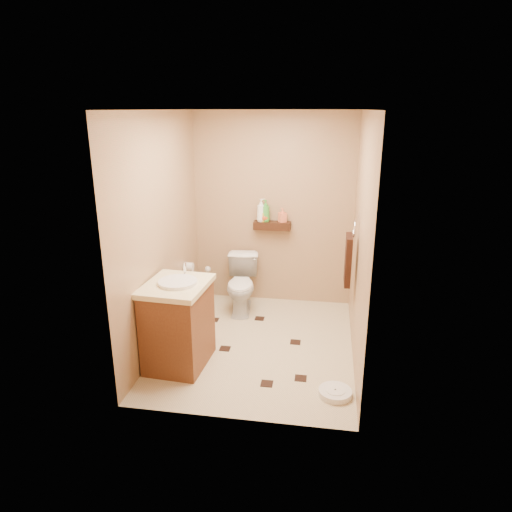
# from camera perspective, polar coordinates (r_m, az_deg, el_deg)

# --- Properties ---
(ground) EXTENTS (2.50, 2.50, 0.00)m
(ground) POSITION_cam_1_polar(r_m,az_deg,el_deg) (4.99, 0.17, -10.96)
(ground) COLOR beige
(ground) RESTS_ON ground
(wall_back) EXTENTS (2.00, 0.04, 2.40)m
(wall_back) POSITION_cam_1_polar(r_m,az_deg,el_deg) (5.73, 2.14, 5.76)
(wall_back) COLOR tan
(wall_back) RESTS_ON ground
(wall_front) EXTENTS (2.00, 0.04, 2.40)m
(wall_front) POSITION_cam_1_polar(r_m,az_deg,el_deg) (3.36, -3.14, -3.19)
(wall_front) COLOR tan
(wall_front) RESTS_ON ground
(wall_left) EXTENTS (0.04, 2.50, 2.40)m
(wall_left) POSITION_cam_1_polar(r_m,az_deg,el_deg) (4.78, -11.75, 2.91)
(wall_left) COLOR tan
(wall_left) RESTS_ON ground
(wall_right) EXTENTS (0.04, 2.50, 2.40)m
(wall_right) POSITION_cam_1_polar(r_m,az_deg,el_deg) (4.49, 12.91, 1.85)
(wall_right) COLOR tan
(wall_right) RESTS_ON ground
(ceiling) EXTENTS (2.00, 2.50, 0.02)m
(ceiling) POSITION_cam_1_polar(r_m,az_deg,el_deg) (4.36, 0.20, 17.82)
(ceiling) COLOR white
(ceiling) RESTS_ON wall_back
(wall_shelf) EXTENTS (0.46, 0.14, 0.10)m
(wall_shelf) POSITION_cam_1_polar(r_m,az_deg,el_deg) (5.69, 2.02, 3.82)
(wall_shelf) COLOR #34170E
(wall_shelf) RESTS_ON wall_back
(floor_accents) EXTENTS (1.22, 1.45, 0.01)m
(floor_accents) POSITION_cam_1_polar(r_m,az_deg,el_deg) (4.95, 0.31, -11.16)
(floor_accents) COLOR black
(floor_accents) RESTS_ON ground
(toilet) EXTENTS (0.45, 0.71, 0.68)m
(toilet) POSITION_cam_1_polar(r_m,az_deg,el_deg) (5.63, -1.81, -3.60)
(toilet) COLOR white
(toilet) RESTS_ON ground
(vanity) EXTENTS (0.62, 0.73, 0.98)m
(vanity) POSITION_cam_1_polar(r_m,az_deg,el_deg) (4.52, -9.71, -8.24)
(vanity) COLOR brown
(vanity) RESTS_ON ground
(bathroom_scale) EXTENTS (0.36, 0.36, 0.06)m
(bathroom_scale) POSITION_cam_1_polar(r_m,az_deg,el_deg) (4.25, 9.86, -16.47)
(bathroom_scale) COLOR white
(bathroom_scale) RESTS_ON ground
(toilet_brush) EXTENTS (0.11, 0.11, 0.47)m
(toilet_brush) POSITION_cam_1_polar(r_m,az_deg,el_deg) (6.02, -5.97, -4.04)
(toilet_brush) COLOR #1B6A6D
(toilet_brush) RESTS_ON ground
(towel_ring) EXTENTS (0.12, 0.30, 0.76)m
(towel_ring) POSITION_cam_1_polar(r_m,az_deg,el_deg) (4.80, 11.50, -0.20)
(towel_ring) COLOR silver
(towel_ring) RESTS_ON wall_right
(toilet_paper) EXTENTS (0.12, 0.11, 0.12)m
(toilet_paper) POSITION_cam_1_polar(r_m,az_deg,el_deg) (5.52, -8.44, -1.37)
(toilet_paper) COLOR white
(toilet_paper) RESTS_ON wall_left
(bottle_a) EXTENTS (0.15, 0.15, 0.28)m
(bottle_a) POSITION_cam_1_polar(r_m,az_deg,el_deg) (5.67, 0.64, 5.76)
(bottle_a) COLOR white
(bottle_a) RESTS_ON wall_shelf
(bottle_b) EXTENTS (0.11, 0.11, 0.17)m
(bottle_b) POSITION_cam_1_polar(r_m,az_deg,el_deg) (5.68, 0.87, 5.19)
(bottle_b) COLOR gold
(bottle_b) RESTS_ON wall_shelf
(bottle_c) EXTENTS (0.12, 0.12, 0.15)m
(bottle_c) POSITION_cam_1_polar(r_m,az_deg,el_deg) (5.68, 1.12, 5.07)
(bottle_c) COLOR #C54717
(bottle_c) RESTS_ON wall_shelf
(bottle_d) EXTENTS (0.15, 0.15, 0.27)m
(bottle_d) POSITION_cam_1_polar(r_m,az_deg,el_deg) (5.66, 1.21, 5.68)
(bottle_d) COLOR green
(bottle_d) RESTS_ON wall_shelf
(bottle_e) EXTENTS (0.11, 0.11, 0.18)m
(bottle_e) POSITION_cam_1_polar(r_m,az_deg,el_deg) (5.65, 3.33, 5.12)
(bottle_e) COLOR #FC7D54
(bottle_e) RESTS_ON wall_shelf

